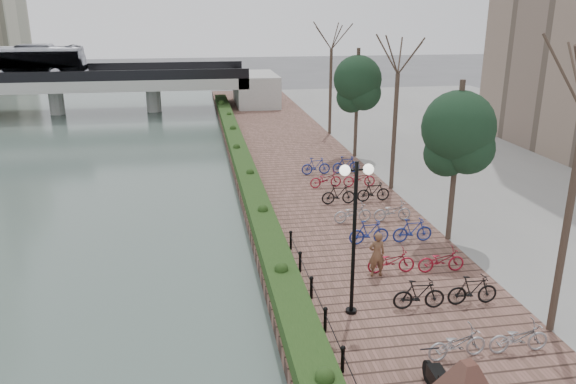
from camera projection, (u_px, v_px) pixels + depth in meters
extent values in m
cube|color=brown|center=(311.00, 188.00, 30.62)|extent=(8.00, 75.00, 0.50)
cube|color=#1A3312|center=(245.00, 169.00, 32.26)|extent=(1.10, 56.00, 0.60)
cylinder|color=black|center=(343.00, 360.00, 14.55)|extent=(0.10, 0.10, 0.70)
cylinder|color=black|center=(325.00, 320.00, 16.43)|extent=(0.10, 0.10, 0.70)
cylinder|color=black|center=(311.00, 288.00, 18.30)|extent=(0.10, 0.10, 0.70)
cylinder|color=black|center=(300.00, 263.00, 20.18)|extent=(0.10, 0.10, 0.70)
cylinder|color=black|center=(291.00, 241.00, 22.05)|extent=(0.10, 0.10, 0.70)
cylinder|color=black|center=(354.00, 240.00, 16.80)|extent=(0.12, 0.12, 4.88)
cylinder|color=black|center=(357.00, 170.00, 16.12)|extent=(0.70, 0.06, 0.06)
sphere|color=white|center=(345.00, 170.00, 16.07)|extent=(0.32, 0.32, 0.32)
sphere|color=white|center=(368.00, 169.00, 16.17)|extent=(0.32, 0.32, 0.32)
imported|color=brown|center=(377.00, 254.00, 19.72)|extent=(0.60, 0.40, 1.65)
imported|color=#9A999E|center=(457.00, 344.00, 15.09)|extent=(0.60, 1.71, 0.90)
imported|color=black|center=(420.00, 296.00, 17.51)|extent=(0.47, 1.66, 1.00)
imported|color=maroon|center=(392.00, 262.00, 19.96)|extent=(0.60, 1.71, 0.90)
imported|color=navy|center=(370.00, 234.00, 22.39)|extent=(0.47, 1.66, 1.00)
imported|color=#9A999E|center=(352.00, 213.00, 24.84)|extent=(0.60, 1.71, 0.90)
imported|color=black|center=(338.00, 194.00, 27.27)|extent=(0.47, 1.66, 1.00)
imported|color=maroon|center=(326.00, 179.00, 29.72)|extent=(0.60, 1.72, 0.90)
imported|color=navy|center=(316.00, 166.00, 32.14)|extent=(0.47, 1.66, 1.00)
imported|color=#9A999E|center=(519.00, 338.00, 15.37)|extent=(0.60, 1.71, 0.90)
imported|color=black|center=(474.00, 292.00, 17.79)|extent=(0.47, 1.66, 1.00)
imported|color=maroon|center=(440.00, 259.00, 20.25)|extent=(0.60, 1.71, 0.90)
imported|color=navy|center=(413.00, 231.00, 22.67)|extent=(0.47, 1.66, 1.00)
imported|color=#9A999E|center=(391.00, 210.00, 25.12)|extent=(0.60, 1.71, 0.90)
imported|color=black|center=(374.00, 192.00, 27.55)|extent=(0.47, 1.66, 1.00)
imported|color=maroon|center=(359.00, 178.00, 30.00)|extent=(0.60, 1.72, 0.90)
imported|color=navy|center=(346.00, 164.00, 32.42)|extent=(0.47, 1.66, 1.00)
cube|color=#ACACA7|center=(54.00, 83.00, 52.60)|extent=(36.00, 8.00, 1.00)
cube|color=black|center=(42.00, 77.00, 48.65)|extent=(36.00, 0.15, 0.90)
cube|color=black|center=(62.00, 68.00, 55.96)|extent=(36.00, 0.15, 0.90)
cylinder|color=#ACACA7|center=(56.00, 101.00, 53.14)|extent=(1.40, 1.40, 2.50)
cylinder|color=#ACACA7|center=(154.00, 99.00, 54.55)|extent=(1.40, 1.40, 2.50)
imported|color=white|center=(24.00, 61.00, 51.61)|extent=(2.52, 10.77, 3.00)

